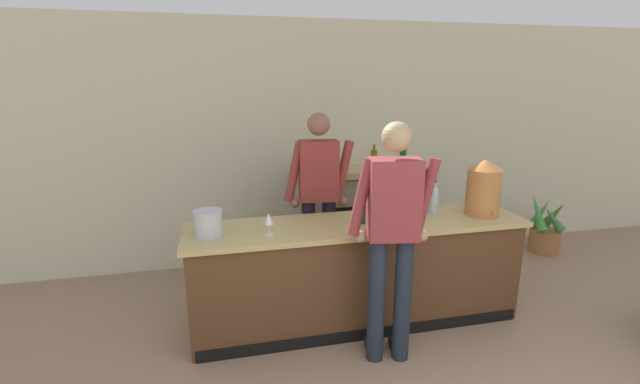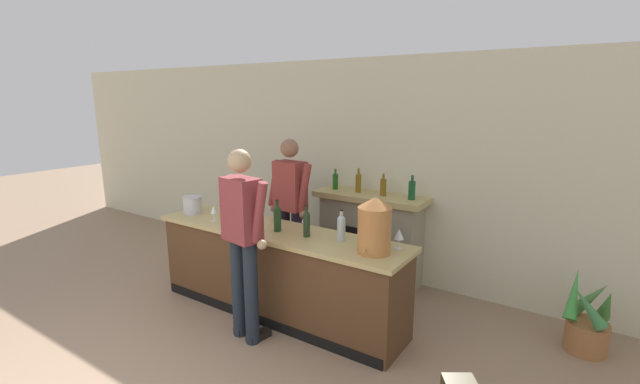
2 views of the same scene
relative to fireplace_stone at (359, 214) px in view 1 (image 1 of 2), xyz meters
name	(u,v)px [view 1 (image 1 of 2)]	position (x,y,z in m)	size (l,w,h in m)	color
wall_back_panel	(323,144)	(-0.38, 0.26, 0.80)	(12.00, 0.07, 2.75)	beige
bar_counter	(358,273)	(-0.43, -1.30, -0.11)	(2.89, 0.67, 0.93)	#52341E
fireplace_stone	(359,214)	(0.00, 0.00, 0.00)	(1.39, 0.52, 1.42)	gray
potted_plant_corner	(545,230)	(2.36, -0.29, -0.30)	(0.40, 0.38, 0.75)	#A1673A
person_customer	(392,234)	(-0.36, -1.86, 0.44)	(0.65, 0.35, 1.83)	#1D2631
person_bartender	(319,198)	(-0.66, -0.77, 0.44)	(0.66, 0.33, 1.82)	#221D2D
copper_dispenser	(484,187)	(0.71, -1.34, 0.61)	(0.30, 0.34, 0.50)	#B4733B
ice_bucket_steel	(208,223)	(-1.66, -1.34, 0.46)	(0.22, 0.22, 0.20)	silver
wine_bottle_cabernet_heavy	(402,204)	(-0.05, -1.30, 0.50)	(0.07, 0.07, 0.32)	#1F351B
wine_bottle_rose_blush	(364,206)	(-0.40, -1.32, 0.50)	(0.08, 0.08, 0.33)	#1B421E
wine_bottle_riesling_slim	(434,199)	(0.30, -1.21, 0.49)	(0.08, 0.08, 0.31)	#A7BCC3
wine_glass_mid_counter	(269,220)	(-1.21, -1.43, 0.48)	(0.07, 0.07, 0.18)	silver
wine_glass_by_dispenser	(482,193)	(0.85, -1.12, 0.49)	(0.09, 0.09, 0.19)	silver
wine_glass_near_bucket	(382,202)	(-0.17, -1.15, 0.48)	(0.07, 0.07, 0.17)	silver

